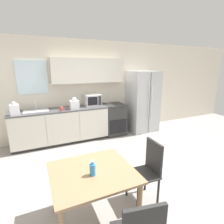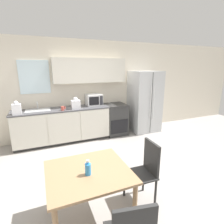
{
  "view_description": "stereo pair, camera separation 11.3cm",
  "coord_description": "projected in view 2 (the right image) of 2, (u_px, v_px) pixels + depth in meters",
  "views": [
    {
      "loc": [
        -1.11,
        -2.7,
        1.97
      ],
      "look_at": [
        0.37,
        0.54,
        1.05
      ],
      "focal_mm": 28.0,
      "sensor_mm": 36.0,
      "label": 1
    },
    {
      "loc": [
        -1.0,
        -2.75,
        1.97
      ],
      "look_at": [
        0.37,
        0.54,
        1.05
      ],
      "focal_mm": 28.0,
      "sensor_mm": 36.0,
      "label": 2
    }
  ],
  "objects": [
    {
      "name": "coffee_mug",
      "position": [
        63.0,
        108.0,
        4.36
      ],
      "size": [
        0.11,
        0.08,
        0.1
      ],
      "color": "#BF4C3F",
      "rests_on": "kitchen_counter"
    },
    {
      "name": "refrigerator",
      "position": [
        144.0,
        102.0,
        5.43
      ],
      "size": [
        0.87,
        0.78,
        1.85
      ],
      "color": "silver",
      "rests_on": "ground_plane"
    },
    {
      "name": "wall_back",
      "position": [
        79.0,
        86.0,
        4.9
      ],
      "size": [
        12.0,
        0.38,
        2.7
      ],
      "color": "beige",
      "rests_on": "ground_plane"
    },
    {
      "name": "dining_table",
      "position": [
        89.0,
        178.0,
        2.18
      ],
      "size": [
        1.0,
        0.92,
        0.73
      ],
      "color": "#997551",
      "rests_on": "ground_plane"
    },
    {
      "name": "drink_bottle",
      "position": [
        88.0,
        169.0,
        2.06
      ],
      "size": [
        0.07,
        0.07,
        0.19
      ],
      "color": "#338CD8",
      "rests_on": "dining_table"
    },
    {
      "name": "kitchen_sink",
      "position": [
        38.0,
        110.0,
        4.34
      ],
      "size": [
        0.59,
        0.39,
        0.21
      ],
      "color": "#B7BABC",
      "rests_on": "kitchen_counter"
    },
    {
      "name": "kitchen_counter",
      "position": [
        63.0,
        125.0,
        4.67
      ],
      "size": [
        2.45,
        0.64,
        0.92
      ],
      "color": "#333333",
      "rests_on": "ground_plane"
    },
    {
      "name": "microwave",
      "position": [
        94.0,
        100.0,
        4.93
      ],
      "size": [
        0.43,
        0.37,
        0.32
      ],
      "color": "silver",
      "rests_on": "kitchen_counter"
    },
    {
      "name": "dining_chair_side",
      "position": [
        146.0,
        168.0,
        2.57
      ],
      "size": [
        0.41,
        0.41,
        0.93
      ],
      "rotation": [
        0.0,
        0.0,
        1.53
      ],
      "color": "#282828",
      "rests_on": "ground_plane"
    },
    {
      "name": "grocery_bag_0",
      "position": [
        17.0,
        108.0,
        3.97
      ],
      "size": [
        0.19,
        0.16,
        0.32
      ],
      "rotation": [
        0.0,
        0.0,
        0.04
      ],
      "color": "white",
      "rests_on": "kitchen_counter"
    },
    {
      "name": "grocery_bag_1",
      "position": [
        76.0,
        104.0,
        4.52
      ],
      "size": [
        0.23,
        0.2,
        0.31
      ],
      "rotation": [
        0.0,
        0.0,
        -0.03
      ],
      "color": "white",
      "rests_on": "kitchen_counter"
    },
    {
      "name": "ground_plane",
      "position": [
        105.0,
        174.0,
        3.33
      ],
      "size": [
        12.0,
        12.0,
        0.0
      ],
      "primitive_type": "plane",
      "color": "gray"
    },
    {
      "name": "oven_range",
      "position": [
        115.0,
        119.0,
        5.23
      ],
      "size": [
        0.6,
        0.65,
        0.91
      ],
      "color": "#2D2D2D",
      "rests_on": "ground_plane"
    }
  ]
}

